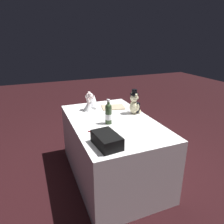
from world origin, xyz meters
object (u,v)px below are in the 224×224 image
gift_case_black (107,140)px  guestbook (113,107)px  teddy_bear_bride (91,102)px  champagne_bottle (108,113)px  signing_pen (94,132)px  teddy_bear_groom (134,104)px

gift_case_black → guestbook: size_ratio=1.06×
gift_case_black → guestbook: bearing=-25.6°
teddy_bear_bride → champagne_bottle: (-0.50, -0.05, 0.01)m
teddy_bear_bride → signing_pen: bearing=165.5°
champagne_bottle → signing_pen: 0.30m
champagne_bottle → guestbook: champagne_bottle is taller
teddy_bear_groom → teddy_bear_bride: (0.32, 0.46, -0.02)m
guestbook → champagne_bottle: bearing=164.1°
teddy_bear_bride → champagne_bottle: bearing=-174.5°
signing_pen → gift_case_black: bearing=-174.7°
teddy_bear_bride → champagne_bottle: size_ratio=0.87×
teddy_bear_groom → signing_pen: teddy_bear_groom is taller
champagne_bottle → signing_pen: champagne_bottle is taller
champagne_bottle → guestbook: 0.54m
signing_pen → teddy_bear_bride: bearing=-14.5°
teddy_bear_groom → guestbook: teddy_bear_groom is taller
teddy_bear_groom → gift_case_black: teddy_bear_groom is taller
teddy_bear_groom → champagne_bottle: size_ratio=1.11×
champagne_bottle → guestbook: (0.47, -0.25, -0.11)m
champagne_bottle → gift_case_black: (-0.45, 0.19, -0.06)m
teddy_bear_groom → champagne_bottle: bearing=113.5°
teddy_bear_groom → gift_case_black: 0.88m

